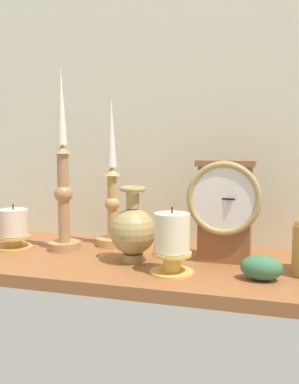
{
  "coord_description": "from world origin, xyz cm",
  "views": [
    {
      "loc": [
        22.12,
        -82.96,
        23.6
      ],
      "look_at": [
        -2.58,
        0.0,
        14.0
      ],
      "focal_mm": 39.82,
      "sensor_mm": 36.0,
      "label": 1
    }
  ],
  "objects_px": {
    "mantel_clock": "(225,208)",
    "candlestick_tall_left": "(63,187)",
    "pillar_candle_near_clock": "(172,242)",
    "brass_vase_bulbous": "(133,230)",
    "candlestick_tall_center": "(112,196)",
    "pillar_candle_front": "(13,229)"
  },
  "relations": [
    {
      "from": "mantel_clock",
      "to": "brass_vase_bulbous",
      "type": "xyz_separation_m",
      "value": [
        -0.18,
        -0.06,
        -0.04
      ]
    },
    {
      "from": "mantel_clock",
      "to": "pillar_candle_near_clock",
      "type": "height_order",
      "value": "mantel_clock"
    },
    {
      "from": "candlestick_tall_left",
      "to": "pillar_candle_near_clock",
      "type": "xyz_separation_m",
      "value": [
        0.27,
        -0.1,
        -0.08
      ]
    },
    {
      "from": "candlestick_tall_left",
      "to": "pillar_candle_front",
      "type": "distance_m",
      "value": 0.15
    },
    {
      "from": "pillar_candle_near_clock",
      "to": "brass_vase_bulbous",
      "type": "bearing_deg",
      "value": 150.81
    },
    {
      "from": "candlestick_tall_center",
      "to": "brass_vase_bulbous",
      "type": "height_order",
      "value": "candlestick_tall_center"
    },
    {
      "from": "mantel_clock",
      "to": "candlestick_tall_center",
      "type": "bearing_deg",
      "value": 166.71
    },
    {
      "from": "mantel_clock",
      "to": "pillar_candle_near_clock",
      "type": "distance_m",
      "value": 0.15
    },
    {
      "from": "mantel_clock",
      "to": "candlestick_tall_left",
      "type": "distance_m",
      "value": 0.36
    },
    {
      "from": "candlestick_tall_center",
      "to": "brass_vase_bulbous",
      "type": "distance_m",
      "value": 0.16
    },
    {
      "from": "mantel_clock",
      "to": "pillar_candle_near_clock",
      "type": "relative_size",
      "value": 1.66
    },
    {
      "from": "pillar_candle_front",
      "to": "pillar_candle_near_clock",
      "type": "relative_size",
      "value": 0.82
    },
    {
      "from": "mantel_clock",
      "to": "brass_vase_bulbous",
      "type": "relative_size",
      "value": 1.34
    },
    {
      "from": "brass_vase_bulbous",
      "to": "pillar_candle_near_clock",
      "type": "bearing_deg",
      "value": -29.19
    },
    {
      "from": "mantel_clock",
      "to": "candlestick_tall_center",
      "type": "height_order",
      "value": "candlestick_tall_center"
    },
    {
      "from": "brass_vase_bulbous",
      "to": "candlestick_tall_left",
      "type": "bearing_deg",
      "value": 164.53
    },
    {
      "from": "mantel_clock",
      "to": "candlestick_tall_left",
      "type": "bearing_deg",
      "value": -178.97
    },
    {
      "from": "candlestick_tall_left",
      "to": "pillar_candle_front",
      "type": "height_order",
      "value": "candlestick_tall_left"
    },
    {
      "from": "mantel_clock",
      "to": "candlestick_tall_left",
      "type": "relative_size",
      "value": 0.5
    },
    {
      "from": "mantel_clock",
      "to": "pillar_candle_front",
      "type": "relative_size",
      "value": 2.02
    },
    {
      "from": "pillar_candle_front",
      "to": "candlestick_tall_center",
      "type": "bearing_deg",
      "value": 24.34
    },
    {
      "from": "brass_vase_bulbous",
      "to": "pillar_candle_near_clock",
      "type": "height_order",
      "value": "brass_vase_bulbous"
    }
  ]
}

